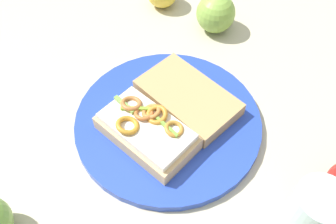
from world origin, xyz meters
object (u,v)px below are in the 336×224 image
Objects in this scene: sandwich at (146,130)px; apple_4 at (216,13)px; bread_slice_side at (188,97)px; drinking_glass at (311,216)px; plate at (168,122)px.

apple_4 reaches higher than sandwich.
drinking_glass reaches higher than bread_slice_side.
apple_4 is at bearing -72.42° from sandwich.
drinking_glass is at bearing -171.72° from sandwich.
plate is 2.82× the size of drinking_glass.
bread_slice_side is at bearing 179.19° from apple_4.
bread_slice_side is 0.27m from drinking_glass.
apple_4 is (0.31, -0.05, 0.00)m from sandwich.
bread_slice_side is at bearing -26.46° from plate.
sandwich is 0.27m from drinking_glass.
drinking_glass reaches higher than sandwich.
plate is at bearing 93.53° from bread_slice_side.
bread_slice_side is 2.14× the size of apple_4.
apple_4 reaches higher than plate.
drinking_glass is (-0.17, -0.21, 0.03)m from bread_slice_side.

